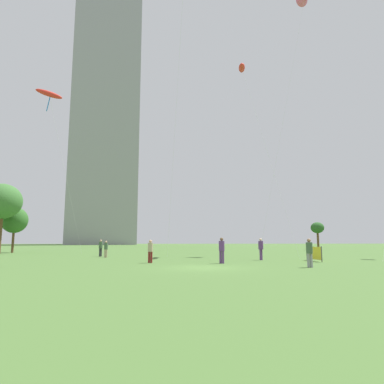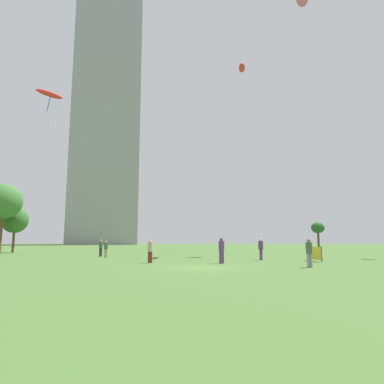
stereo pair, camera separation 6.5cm
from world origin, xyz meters
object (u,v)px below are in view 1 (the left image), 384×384
(kite_flying_3, at_px, (242,68))
(park_tree_1, at_px, (2,202))
(park_tree_0, at_px, (14,220))
(person_standing_3, at_px, (261,247))
(distant_highrise_0, at_px, (106,111))
(person_standing_0, at_px, (150,250))
(kite_flying_5, at_px, (49,94))
(person_standing_5, at_px, (106,248))
(event_banner, at_px, (314,253))
(person_standing_1, at_px, (101,247))
(park_tree_2, at_px, (317,228))
(person_standing_2, at_px, (309,251))
(person_standing_6, at_px, (222,248))

(kite_flying_3, relative_size, park_tree_1, 2.57)
(park_tree_0, height_order, park_tree_1, park_tree_1)
(person_standing_3, xyz_separation_m, distant_highrise_0, (-31.79, 108.55, 53.87))
(person_standing_0, bearing_deg, kite_flying_5, -47.15)
(person_standing_5, height_order, event_banner, person_standing_5)
(person_standing_3, bearing_deg, park_tree_1, 103.84)
(person_standing_1, height_order, event_banner, person_standing_1)
(person_standing_0, bearing_deg, person_standing_5, -57.45)
(kite_flying_3, xyz_separation_m, event_banner, (3.13, -9.64, -20.92))
(park_tree_2, relative_size, event_banner, 1.89)
(person_standing_5, xyz_separation_m, event_banner, (17.63, -7.50, -0.29))
(kite_flying_5, relative_size, distant_highrise_0, 0.19)
(person_standing_0, xyz_separation_m, park_tree_2, (28.39, 32.00, 2.78))
(person_standing_0, bearing_deg, park_tree_2, -127.57)
(kite_flying_5, height_order, park_tree_1, kite_flying_5)
(kite_flying_5, height_order, park_tree_2, kite_flying_5)
(person_standing_2, distance_m, park_tree_2, 41.52)
(person_standing_5, bearing_deg, distant_highrise_0, 89.18)
(person_standing_2, xyz_separation_m, kite_flying_5, (-23.85, 22.33, 19.35))
(kite_flying_5, bearing_deg, park_tree_2, 19.30)
(person_standing_3, distance_m, kite_flying_3, 21.92)
(person_standing_2, relative_size, person_standing_6, 0.95)
(kite_flying_3, relative_size, kite_flying_5, 1.07)
(person_standing_0, xyz_separation_m, distant_highrise_0, (-22.51, 111.35, 53.95))
(person_standing_1, height_order, distant_highrise_0, distant_highrise_0)
(person_standing_5, distance_m, kite_flying_5, 23.28)
(person_standing_2, relative_size, park_tree_0, 0.29)
(person_standing_3, relative_size, park_tree_2, 0.38)
(park_tree_1, bearing_deg, distant_highrise_0, 91.99)
(park_tree_0, bearing_deg, person_standing_5, -43.80)
(person_standing_1, bearing_deg, event_banner, -78.76)
(person_standing_1, distance_m, person_standing_3, 16.59)
(person_standing_6, xyz_separation_m, park_tree_0, (-24.27, 23.35, 3.28))
(park_tree_0, bearing_deg, park_tree_1, -93.51)
(kite_flying_5, height_order, event_banner, kite_flying_5)
(person_standing_3, xyz_separation_m, person_standing_6, (-4.08, -3.84, 0.01))
(person_standing_0, distance_m, park_tree_2, 42.87)
(distant_highrise_0, relative_size, event_banner, 43.13)
(person_standing_1, bearing_deg, person_standing_0, -113.96)
(person_standing_3, distance_m, park_tree_1, 33.17)
(park_tree_0, bearing_deg, person_standing_2, -43.33)
(person_standing_6, xyz_separation_m, park_tree_1, (-24.49, 19.79, 5.41))
(park_tree_2, relative_size, distant_highrise_0, 0.04)
(person_standing_6, height_order, event_banner, person_standing_6)
(person_standing_2, xyz_separation_m, person_standing_3, (-0.72, 7.91, 0.04))
(person_standing_5, height_order, park_tree_0, park_tree_0)
(distant_highrise_0, bearing_deg, kite_flying_5, -93.64)
(park_tree_1, bearing_deg, person_standing_0, -44.18)
(person_standing_0, relative_size, person_standing_2, 0.96)
(person_standing_3, height_order, event_banner, person_standing_3)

